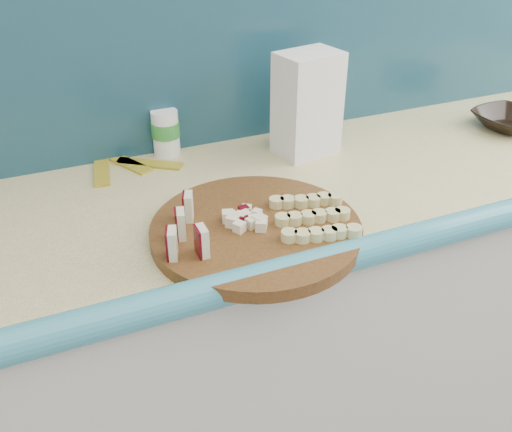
{
  "coord_description": "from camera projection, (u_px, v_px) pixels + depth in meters",
  "views": [
    {
      "loc": [
        -0.54,
        0.48,
        1.52
      ],
      "look_at": [
        -0.18,
        1.33,
        0.96
      ],
      "focal_mm": 40.0,
      "sensor_mm": 36.0,
      "label": 1
    }
  ],
  "objects": [
    {
      "name": "flour_bag",
      "position": [
        307.0,
        104.0,
        1.37
      ],
      "size": [
        0.16,
        0.13,
        0.25
      ],
      "primitive_type": "cube",
      "rotation": [
        0.0,
        0.0,
        0.19
      ],
      "color": "white",
      "rests_on": "kitchen_counter"
    },
    {
      "name": "banana_peel",
      "position": [
        126.0,
        165.0,
        1.36
      ],
      "size": [
        0.22,
        0.18,
        0.01
      ],
      "rotation": [
        0.0,
        0.0,
        0.27
      ],
      "color": "gold",
      "rests_on": "kitchen_counter"
    },
    {
      "name": "apple_wedges",
      "position": [
        185.0,
        228.0,
        1.03
      ],
      "size": [
        0.09,
        0.16,
        0.06
      ],
      "color": "beige",
      "rests_on": "cutting_board"
    },
    {
      "name": "apple_chunks",
      "position": [
        243.0,
        221.0,
        1.08
      ],
      "size": [
        0.07,
        0.07,
        0.02
      ],
      "color": "beige",
      "rests_on": "cutting_board"
    },
    {
      "name": "banana_slices",
      "position": [
        313.0,
        216.0,
        1.1
      ],
      "size": [
        0.18,
        0.18,
        0.02
      ],
      "color": "#CBC47C",
      "rests_on": "cutting_board"
    },
    {
      "name": "canister",
      "position": [
        166.0,
        132.0,
        1.39
      ],
      "size": [
        0.07,
        0.07,
        0.11
      ],
      "rotation": [
        0.0,
        0.0,
        -0.18
      ],
      "color": "white",
      "rests_on": "kitchen_counter"
    },
    {
      "name": "cutting_board",
      "position": [
        256.0,
        230.0,
        1.1
      ],
      "size": [
        0.49,
        0.49,
        0.03
      ],
      "primitive_type": "cylinder",
      "rotation": [
        0.0,
        0.0,
        -0.25
      ],
      "color": "#3F230D",
      "rests_on": "kitchen_counter"
    },
    {
      "name": "brown_bowl",
      "position": [
        509.0,
        121.0,
        1.55
      ],
      "size": [
        0.2,
        0.2,
        0.04
      ],
      "primitive_type": "imported",
      "rotation": [
        0.0,
        0.0,
        0.13
      ],
      "color": "black",
      "rests_on": "kitchen_counter"
    },
    {
      "name": "kitchen_counter",
      "position": [
        325.0,
        320.0,
        1.57
      ],
      "size": [
        2.2,
        0.63,
        0.91
      ],
      "color": "beige",
      "rests_on": "ground"
    },
    {
      "name": "backsplash",
      "position": [
        286.0,
        36.0,
        1.43
      ],
      "size": [
        2.2,
        0.02,
        0.5
      ],
      "primitive_type": "cube",
      "color": "teal",
      "rests_on": "kitchen_counter"
    }
  ]
}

